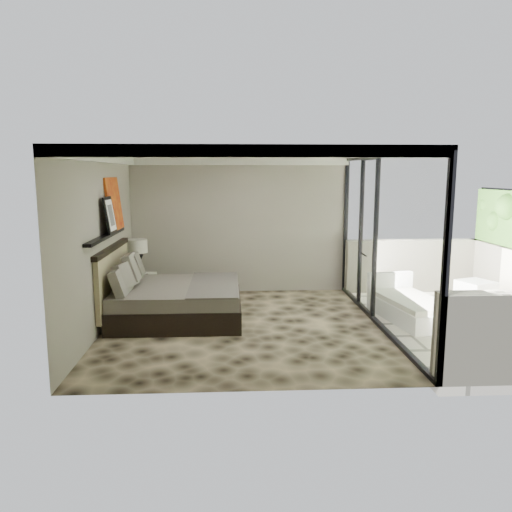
{
  "coord_description": "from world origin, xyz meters",
  "views": [
    {
      "loc": [
        -0.2,
        -7.92,
        2.49
      ],
      "look_at": [
        0.24,
        0.4,
        1.11
      ],
      "focal_mm": 35.0,
      "sensor_mm": 36.0,
      "label": 1
    }
  ],
  "objects_px": {
    "table_lamp": "(138,252)",
    "lounger": "(410,307)",
    "ottoman": "(475,295)",
    "bed": "(172,298)",
    "nightstand": "(141,287)"
  },
  "relations": [
    {
      "from": "table_lamp",
      "to": "ottoman",
      "type": "height_order",
      "value": "table_lamp"
    },
    {
      "from": "bed",
      "to": "nightstand",
      "type": "distance_m",
      "value": 1.52
    },
    {
      "from": "nightstand",
      "to": "lounger",
      "type": "height_order",
      "value": "lounger"
    },
    {
      "from": "table_lamp",
      "to": "lounger",
      "type": "xyz_separation_m",
      "value": [
        4.92,
        -1.62,
        -0.75
      ]
    },
    {
      "from": "nightstand",
      "to": "table_lamp",
      "type": "bearing_deg",
      "value": 135.96
    },
    {
      "from": "bed",
      "to": "nightstand",
      "type": "height_order",
      "value": "bed"
    },
    {
      "from": "bed",
      "to": "lounger",
      "type": "distance_m",
      "value": 4.12
    },
    {
      "from": "table_lamp",
      "to": "lounger",
      "type": "height_order",
      "value": "table_lamp"
    },
    {
      "from": "table_lamp",
      "to": "nightstand",
      "type": "bearing_deg",
      "value": -49.1
    },
    {
      "from": "bed",
      "to": "ottoman",
      "type": "relative_size",
      "value": 4.05
    },
    {
      "from": "nightstand",
      "to": "ottoman",
      "type": "height_order",
      "value": "nightstand"
    },
    {
      "from": "lounger",
      "to": "ottoman",
      "type": "bearing_deg",
      "value": 10.27
    },
    {
      "from": "nightstand",
      "to": "lounger",
      "type": "bearing_deg",
      "value": -12.7
    },
    {
      "from": "nightstand",
      "to": "table_lamp",
      "type": "relative_size",
      "value": 0.8
    },
    {
      "from": "table_lamp",
      "to": "ottoman",
      "type": "bearing_deg",
      "value": -9.92
    }
  ]
}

